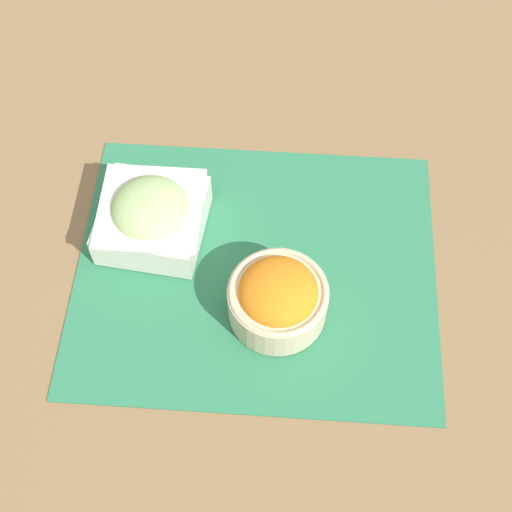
{
  "coord_description": "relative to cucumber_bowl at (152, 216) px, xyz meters",
  "views": [
    {
      "loc": [
        0.03,
        -0.46,
        0.81
      ],
      "look_at": [
        0.0,
        0.0,
        0.03
      ],
      "focal_mm": 50.0,
      "sensor_mm": 36.0,
      "label": 1
    }
  ],
  "objects": [
    {
      "name": "cucumber_bowl",
      "position": [
        0.0,
        0.0,
        0.0
      ],
      "size": [
        0.14,
        0.14,
        0.08
      ],
      "color": "silver",
      "rests_on": "placemat"
    },
    {
      "name": "carrot_bowl",
      "position": [
        0.17,
        -0.11,
        0.0
      ],
      "size": [
        0.12,
        0.12,
        0.08
      ],
      "color": "beige",
      "rests_on": "placemat"
    },
    {
      "name": "ground_plane",
      "position": [
        0.14,
        -0.05,
        -0.04
      ],
      "size": [
        3.0,
        3.0,
        0.0
      ],
      "primitive_type": "plane",
      "color": "olive"
    },
    {
      "name": "placemat",
      "position": [
        0.14,
        -0.05,
        -0.04
      ],
      "size": [
        0.47,
        0.39,
        0.0
      ],
      "color": "#2D7A51",
      "rests_on": "ground_plane"
    }
  ]
}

